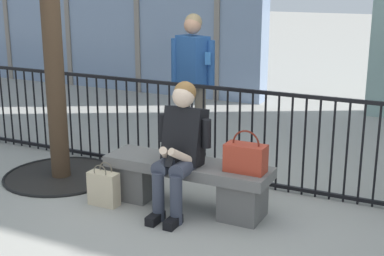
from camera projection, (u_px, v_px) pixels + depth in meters
ground_plane at (187, 206)px, 5.22m from camera, size 60.00×60.00×0.00m
stone_bench at (187, 180)px, 5.15m from camera, size 1.60×0.44×0.45m
seated_person_with_phone at (180, 145)px, 4.94m from camera, size 0.52×0.66×1.21m
handbag_on_bench at (246, 157)px, 4.81m from camera, size 0.36×0.18×0.38m
shopping_bag at (104, 188)px, 5.22m from camera, size 0.30×0.13×0.42m
bystander_at_railing at (193, 76)px, 6.38m from camera, size 0.55×0.36×1.71m
plaza_railing at (221, 134)px, 5.76m from camera, size 10.01×0.04×1.02m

